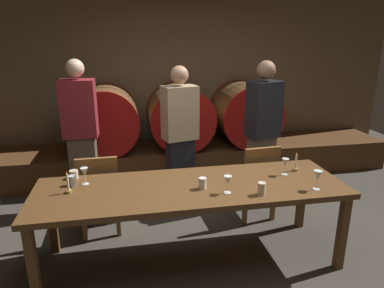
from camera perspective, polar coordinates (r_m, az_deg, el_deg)
name	(u,v)px	position (r m, az deg, el deg)	size (l,w,h in m)	color
ground_plane	(213,251)	(3.55, 3.47, -17.17)	(9.16, 9.16, 0.00)	#3F3A33
back_wall	(174,83)	(5.55, -3.02, 9.89)	(7.05, 0.24, 2.58)	brown
barrel_shelf	(180,159)	(5.27, -2.01, -2.47)	(6.34, 0.90, 0.44)	#4C2D16
wine_barrel_left	(106,119)	(5.04, -13.91, 4.00)	(0.91, 0.89, 0.91)	brown
wine_barrel_center	(179,116)	(5.09, -2.13, 4.62)	(0.91, 0.89, 0.91)	brown
wine_barrel_right	(245,113)	(5.33, 8.64, 5.02)	(0.91, 0.89, 0.91)	#513319
dining_table	(192,192)	(3.09, -0.06, -7.95)	(2.71, 0.86, 0.75)	brown
chair_left	(99,191)	(3.72, -14.96, -7.38)	(0.41, 0.41, 0.88)	brown
chair_right	(257,178)	(3.96, 10.59, -5.55)	(0.43, 0.43, 0.88)	brown
guest_left	(81,136)	(4.19, -17.69, 1.33)	(0.39, 0.26, 1.77)	brown
guest_center	(180,138)	(4.02, -1.97, 0.92)	(0.43, 0.33, 1.70)	black
guest_right	(262,132)	(4.28, 11.47, 1.97)	(0.43, 0.34, 1.74)	brown
candle_left	(68,187)	(3.09, -19.63, -6.68)	(0.05, 0.05, 0.19)	olive
candle_right	(296,166)	(3.52, 16.63, -3.41)	(0.05, 0.05, 0.20)	olive
wine_glass_far_left	(84,172)	(3.19, -17.24, -4.41)	(0.07, 0.07, 0.15)	white
wine_glass_center_left	(228,181)	(2.91, 5.90, -6.03)	(0.07, 0.07, 0.15)	white
wine_glass_center_right	(285,163)	(3.37, 15.06, -3.03)	(0.07, 0.07, 0.16)	silver
wine_glass_far_right	(318,176)	(3.13, 19.92, -4.95)	(0.07, 0.07, 0.17)	silver
cup_far_left	(74,174)	(3.38, -18.81, -4.75)	(0.08, 0.08, 0.08)	beige
cup_center_left	(72,181)	(3.23, -19.07, -5.70)	(0.06, 0.06, 0.09)	silver
cup_center_right	(202,183)	(2.99, 1.73, -6.46)	(0.07, 0.07, 0.10)	white
cup_far_right	(261,189)	(2.94, 11.33, -7.20)	(0.07, 0.07, 0.11)	beige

